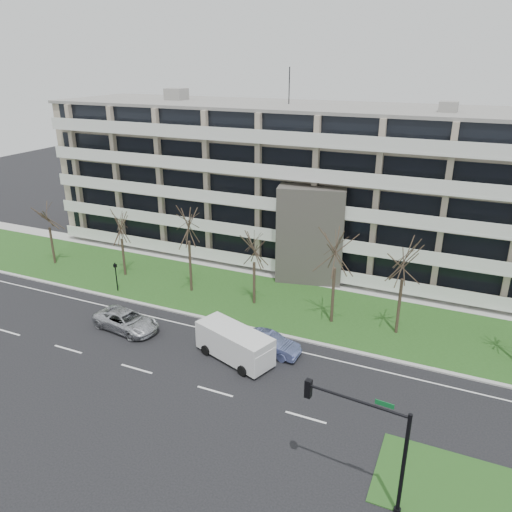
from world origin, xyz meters
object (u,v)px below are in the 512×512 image
at_px(silver_pickup, 126,321).
at_px(white_van, 235,342).
at_px(pedestrian_signal, 116,273).
at_px(traffic_signal, 369,436).
at_px(blue_sedan, 269,344).

bearing_deg(silver_pickup, white_van, -83.79).
height_order(silver_pickup, pedestrian_signal, pedestrian_signal).
relative_size(traffic_signal, pedestrian_signal, 2.10).
bearing_deg(pedestrian_signal, silver_pickup, -45.20).
height_order(blue_sedan, traffic_signal, traffic_signal).
distance_m(white_van, pedestrian_signal, 15.48).
bearing_deg(white_van, pedestrian_signal, 178.68).
relative_size(silver_pickup, white_van, 0.87).
relative_size(blue_sedan, pedestrian_signal, 1.63).
distance_m(blue_sedan, traffic_signal, 13.64).
height_order(white_van, pedestrian_signal, pedestrian_signal).
bearing_deg(traffic_signal, pedestrian_signal, 156.74).
bearing_deg(pedestrian_signal, blue_sedan, -12.43).
xyz_separation_m(silver_pickup, traffic_signal, (20.21, -8.43, 3.00)).
relative_size(blue_sedan, traffic_signal, 0.78).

